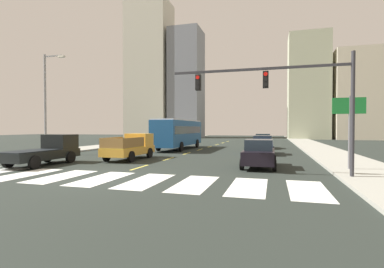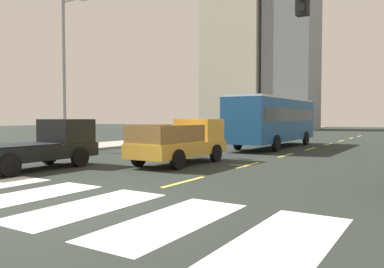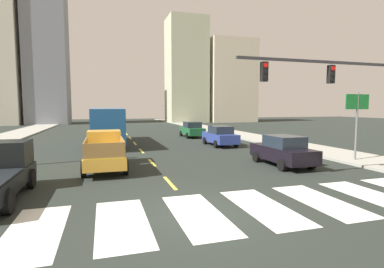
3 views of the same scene
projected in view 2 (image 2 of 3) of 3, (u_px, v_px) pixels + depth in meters
ground_plane at (89, 207)px, 8.81m from camera, size 160.00×160.00×0.00m
sidewalk_left at (145, 142)px, 30.83m from camera, size 3.99×110.00×0.15m
crosswalk_stripe_3 at (26, 196)px, 10.01m from camera, size 1.48×3.97×0.01m
crosswalk_stripe_4 at (89, 207)px, 8.80m from camera, size 1.48×3.97×0.01m
crosswalk_stripe_5 at (171, 221)px, 7.60m from camera, size 1.48×3.97×0.01m
crosswalk_stripe_6 at (285, 240)px, 6.39m from camera, size 1.48×3.97×0.01m
lane_dash_0 at (184, 182)px, 12.20m from camera, size 0.16×2.40×0.01m
lane_dash_1 at (248, 165)px, 16.44m from camera, size 0.16×2.40×0.01m
lane_dash_2 at (286, 155)px, 20.69m from camera, size 0.16×2.40×0.01m
lane_dash_3 at (311, 149)px, 24.93m from camera, size 0.16×2.40×0.01m
lane_dash_4 at (328, 144)px, 29.17m from camera, size 0.16×2.40×0.01m
lane_dash_5 at (341, 141)px, 33.42m from camera, size 0.16×2.40×0.01m
lane_dash_6 at (351, 138)px, 37.66m from camera, size 0.16×2.40×0.01m
lane_dash_7 at (360, 136)px, 41.90m from camera, size 0.16×2.40×0.01m
pickup_stakebed at (185, 142)px, 17.17m from camera, size 2.18×5.20×1.96m
pickup_dark at (42, 145)px, 15.43m from camera, size 2.18×5.20×1.96m
city_bus at (274, 119)px, 25.95m from camera, size 2.72×10.80×3.32m
streetlight_left at (66, 67)px, 22.65m from camera, size 2.20×0.28×9.00m
tower_tall_centre at (237, 31)px, 67.74m from camera, size 10.68×8.30×34.22m
block_low_left at (292, 48)px, 63.14m from camera, size 7.55×8.11×26.68m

